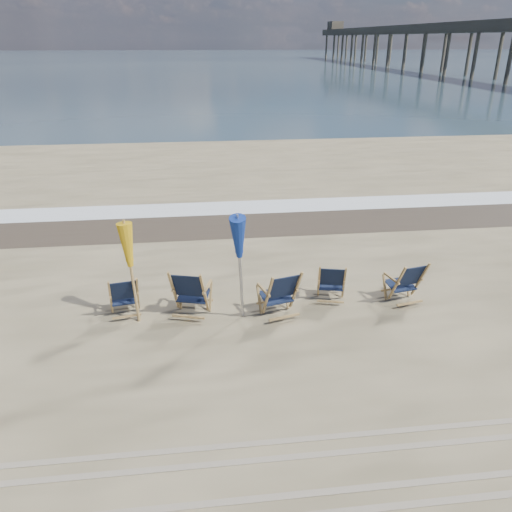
{
  "coord_description": "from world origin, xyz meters",
  "views": [
    {
      "loc": [
        -1.15,
        -7.43,
        5.15
      ],
      "look_at": [
        0.0,
        2.2,
        0.9
      ],
      "focal_mm": 35.0,
      "sensor_mm": 36.0,
      "label": 1
    }
  ],
  "objects_px": {
    "beach_chair_1": "(205,295)",
    "umbrella_yellow": "(130,251)",
    "beach_chair_3": "(344,284)",
    "beach_chair_0": "(138,295)",
    "beach_chair_4": "(420,281)",
    "beach_chair_2": "(296,292)",
    "umbrella_blue": "(240,236)",
    "fishing_pier": "(441,42)"
  },
  "relations": [
    {
      "from": "beach_chair_1",
      "to": "umbrella_yellow",
      "type": "bearing_deg",
      "value": 9.89
    },
    {
      "from": "beach_chair_3",
      "to": "umbrella_yellow",
      "type": "xyz_separation_m",
      "value": [
        -4.25,
        -0.16,
        1.03
      ]
    },
    {
      "from": "beach_chair_0",
      "to": "beach_chair_4",
      "type": "xyz_separation_m",
      "value": [
        5.79,
        -0.14,
        0.04
      ]
    },
    {
      "from": "beach_chair_2",
      "to": "umbrella_blue",
      "type": "xyz_separation_m",
      "value": [
        -1.11,
        -0.18,
        1.31
      ]
    },
    {
      "from": "umbrella_yellow",
      "to": "fishing_pier",
      "type": "bearing_deg",
      "value": 60.86
    },
    {
      "from": "umbrella_blue",
      "to": "fishing_pier",
      "type": "distance_m",
      "value": 82.58
    },
    {
      "from": "umbrella_yellow",
      "to": "umbrella_blue",
      "type": "bearing_deg",
      "value": -10.98
    },
    {
      "from": "beach_chair_4",
      "to": "fishing_pier",
      "type": "bearing_deg",
      "value": -127.71
    },
    {
      "from": "beach_chair_1",
      "to": "umbrella_yellow",
      "type": "xyz_separation_m",
      "value": [
        -1.36,
        0.15,
        0.94
      ]
    },
    {
      "from": "beach_chair_2",
      "to": "beach_chair_4",
      "type": "bearing_deg",
      "value": 169.85
    },
    {
      "from": "fishing_pier",
      "to": "umbrella_blue",
      "type": "bearing_deg",
      "value": -117.76
    },
    {
      "from": "umbrella_yellow",
      "to": "beach_chair_2",
      "type": "bearing_deg",
      "value": -3.96
    },
    {
      "from": "umbrella_blue",
      "to": "beach_chair_0",
      "type": "bearing_deg",
      "value": 164.5
    },
    {
      "from": "beach_chair_4",
      "to": "fishing_pier",
      "type": "relative_size",
      "value": 0.01
    },
    {
      "from": "beach_chair_2",
      "to": "umbrella_blue",
      "type": "bearing_deg",
      "value": -6.1
    },
    {
      "from": "beach_chair_1",
      "to": "umbrella_yellow",
      "type": "height_order",
      "value": "umbrella_yellow"
    },
    {
      "from": "beach_chair_4",
      "to": "umbrella_blue",
      "type": "xyz_separation_m",
      "value": [
        -3.79,
        -0.42,
        1.35
      ]
    },
    {
      "from": "beach_chair_3",
      "to": "fishing_pier",
      "type": "relative_size",
      "value": 0.01
    },
    {
      "from": "beach_chair_4",
      "to": "umbrella_yellow",
      "type": "height_order",
      "value": "umbrella_yellow"
    },
    {
      "from": "beach_chair_0",
      "to": "beach_chair_3",
      "type": "xyz_separation_m",
      "value": [
        4.21,
        0.01,
        -0.01
      ]
    },
    {
      "from": "beach_chair_2",
      "to": "beach_chair_0",
      "type": "bearing_deg",
      "value": -22.13
    },
    {
      "from": "beach_chair_1",
      "to": "beach_chair_2",
      "type": "xyz_separation_m",
      "value": [
        1.8,
        -0.07,
        -0.01
      ]
    },
    {
      "from": "beach_chair_0",
      "to": "beach_chair_1",
      "type": "height_order",
      "value": "beach_chair_1"
    },
    {
      "from": "umbrella_yellow",
      "to": "fishing_pier",
      "type": "xyz_separation_m",
      "value": [
        40.49,
        72.63,
        3.15
      ]
    },
    {
      "from": "beach_chair_1",
      "to": "beach_chair_4",
      "type": "bearing_deg",
      "value": -161.63
    },
    {
      "from": "beach_chair_1",
      "to": "umbrella_blue",
      "type": "height_order",
      "value": "umbrella_blue"
    },
    {
      "from": "beach_chair_4",
      "to": "umbrella_blue",
      "type": "height_order",
      "value": "umbrella_blue"
    },
    {
      "from": "beach_chair_4",
      "to": "fishing_pier",
      "type": "height_order",
      "value": "fishing_pier"
    },
    {
      "from": "beach_chair_0",
      "to": "umbrella_blue",
      "type": "distance_m",
      "value": 2.49
    },
    {
      "from": "beach_chair_0",
      "to": "fishing_pier",
      "type": "height_order",
      "value": "fishing_pier"
    },
    {
      "from": "fishing_pier",
      "to": "beach_chair_0",
      "type": "bearing_deg",
      "value": -119.16
    },
    {
      "from": "beach_chair_4",
      "to": "beach_chair_2",
      "type": "bearing_deg",
      "value": -7.12
    },
    {
      "from": "beach_chair_0",
      "to": "umbrella_yellow",
      "type": "height_order",
      "value": "umbrella_yellow"
    },
    {
      "from": "beach_chair_3",
      "to": "umbrella_yellow",
      "type": "distance_m",
      "value": 4.38
    },
    {
      "from": "beach_chair_0",
      "to": "umbrella_yellow",
      "type": "bearing_deg",
      "value": 63.45
    },
    {
      "from": "beach_chair_4",
      "to": "umbrella_blue",
      "type": "bearing_deg",
      "value": -5.92
    },
    {
      "from": "beach_chair_3",
      "to": "fishing_pier",
      "type": "xyz_separation_m",
      "value": [
        36.23,
        72.47,
        4.19
      ]
    },
    {
      "from": "beach_chair_0",
      "to": "beach_chair_2",
      "type": "xyz_separation_m",
      "value": [
        3.11,
        -0.38,
        0.07
      ]
    },
    {
      "from": "beach_chair_1",
      "to": "umbrella_blue",
      "type": "distance_m",
      "value": 1.49
    },
    {
      "from": "beach_chair_2",
      "to": "beach_chair_4",
      "type": "height_order",
      "value": "beach_chair_2"
    },
    {
      "from": "umbrella_blue",
      "to": "fishing_pier",
      "type": "xyz_separation_m",
      "value": [
        38.44,
        73.03,
        2.8
      ]
    },
    {
      "from": "beach_chair_4",
      "to": "umbrella_yellow",
      "type": "bearing_deg",
      "value": -12.0
    }
  ]
}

